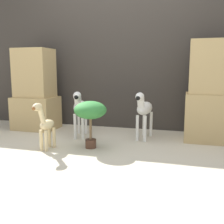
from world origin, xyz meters
TOP-DOWN VIEW (x-y plane):
  - ground_plane at (0.00, 0.00)m, footprint 14.00×14.00m
  - wall_back at (0.00, 1.39)m, footprint 6.40×0.08m
  - rock_pillar_left at (-1.22, 0.94)m, footprint 0.61×0.46m
  - rock_pillar_right at (1.22, 0.94)m, footprint 0.61×0.46m
  - zebra_right at (0.42, 0.78)m, footprint 0.21×0.56m
  - zebra_left at (-0.40, 0.66)m, footprint 0.26×0.56m
  - giraffe_figurine at (-0.54, 0.02)m, footprint 0.13×0.35m
  - potted_palm_front at (-0.09, 0.24)m, footprint 0.36×0.36m

SIDE VIEW (x-z plane):
  - ground_plane at x=0.00m, z-range 0.00..0.00m
  - giraffe_figurine at x=-0.54m, z-range 0.02..0.56m
  - zebra_right at x=0.42m, z-range 0.09..0.70m
  - zebra_left at x=-0.40m, z-range 0.09..0.70m
  - potted_palm_front at x=-0.09m, z-range 0.15..0.68m
  - rock_pillar_left at x=-1.22m, z-range -0.05..1.13m
  - rock_pillar_right at x=1.22m, z-range -0.03..1.20m
  - wall_back at x=0.00m, z-range 0.00..2.20m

